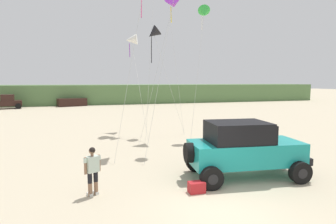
% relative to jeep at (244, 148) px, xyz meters
% --- Properties ---
extents(ground_plane, '(220.00, 220.00, 0.00)m').
position_rel_jeep_xyz_m(ground_plane, '(-2.04, -2.34, -1.20)').
color(ground_plane, '#C1B293').
extents(dune_ridge, '(90.00, 8.86, 3.19)m').
position_rel_jeep_xyz_m(dune_ridge, '(-7.58, 40.88, 0.40)').
color(dune_ridge, '#567A47').
rests_on(dune_ridge, ground_plane).
extents(jeep, '(4.96, 2.80, 2.26)m').
position_rel_jeep_xyz_m(jeep, '(0.00, 0.00, 0.00)').
color(jeep, teal).
rests_on(jeep, ground_plane).
extents(person_watching, '(0.56, 0.44, 1.67)m').
position_rel_jeep_xyz_m(person_watching, '(-5.85, -0.19, -0.26)').
color(person_watching, '#8C664C').
rests_on(person_watching, ground_plane).
extents(cooler_box, '(0.56, 0.36, 0.38)m').
position_rel_jeep_xyz_m(cooler_box, '(-2.39, -0.94, -1.01)').
color(cooler_box, '#B21E23').
rests_on(cooler_box, ground_plane).
extents(distant_pickup, '(4.85, 3.08, 1.98)m').
position_rel_jeep_xyz_m(distant_pickup, '(-17.04, 33.96, -0.26)').
color(distant_pickup, black).
rests_on(distant_pickup, ground_plane).
extents(distant_sedan, '(4.52, 2.89, 1.20)m').
position_rel_jeep_xyz_m(distant_sedan, '(-8.21, 35.70, -0.60)').
color(distant_sedan, black).
rests_on(distant_sedan, ground_plane).
extents(kite_red_delta, '(1.21, 6.37, 7.65)m').
position_rel_jeep_xyz_m(kite_red_delta, '(-2.46, 12.71, 5.88)').
color(kite_red_delta, white).
rests_on(kite_red_delta, ground_plane).
extents(kite_purple_stunt, '(3.74, 3.34, 9.83)m').
position_rel_jeep_xyz_m(kite_purple_stunt, '(-0.24, 8.76, 7.86)').
color(kite_purple_stunt, purple).
rests_on(kite_purple_stunt, ground_plane).
extents(kite_green_box, '(2.58, 3.62, 8.81)m').
position_rel_jeep_xyz_m(kite_green_box, '(1.55, 7.72, 7.07)').
color(kite_green_box, green).
rests_on(kite_green_box, ground_plane).
extents(kite_orange_streamer, '(2.63, 1.86, 7.83)m').
position_rel_jeep_xyz_m(kite_orange_streamer, '(-1.32, 9.97, 5.99)').
color(kite_orange_streamer, black).
rests_on(kite_orange_streamer, ground_plane).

